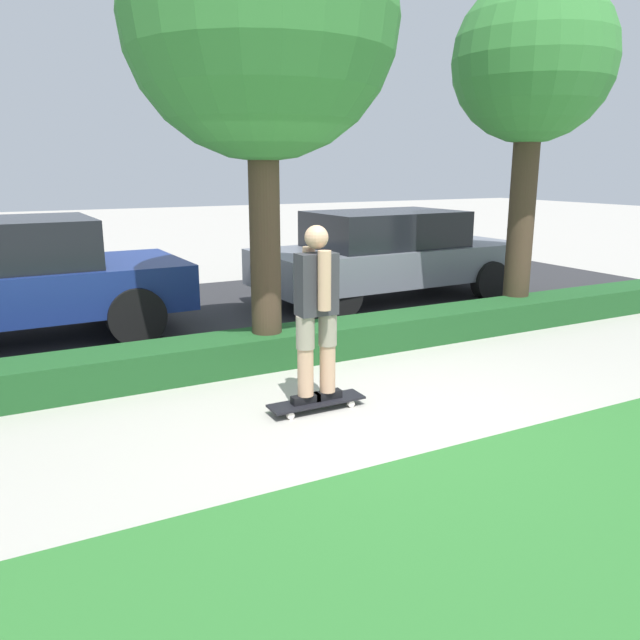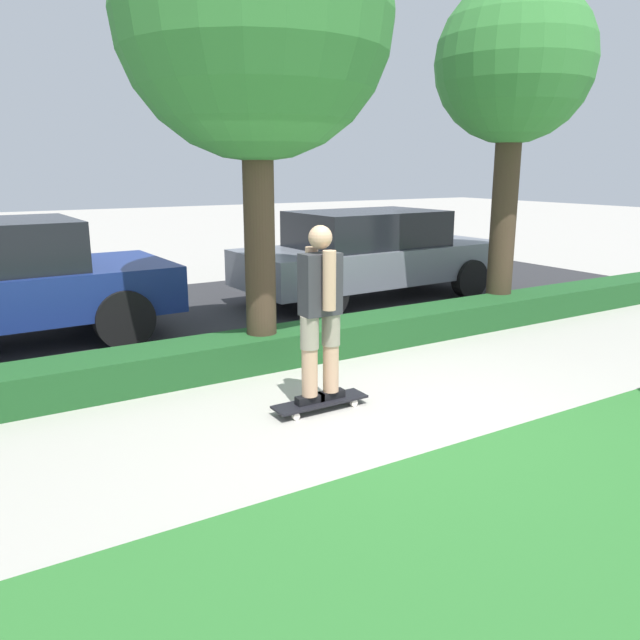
{
  "view_description": "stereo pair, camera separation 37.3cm",
  "coord_description": "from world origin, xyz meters",
  "px_view_note": "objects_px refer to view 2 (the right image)",
  "views": [
    {
      "loc": [
        -2.83,
        -4.46,
        2.1
      ],
      "look_at": [
        -0.17,
        0.6,
        0.7
      ],
      "focal_mm": 35.0,
      "sensor_mm": 36.0,
      "label": 1
    },
    {
      "loc": [
        -3.15,
        -4.28,
        2.1
      ],
      "look_at": [
        -0.17,
        0.6,
        0.7
      ],
      "focal_mm": 35.0,
      "sensor_mm": 36.0,
      "label": 2
    }
  ],
  "objects_px": {
    "parked_car_middle": "(371,253)",
    "skateboard": "(320,402)",
    "skater_person": "(320,310)",
    "tree_mid": "(255,20)",
    "tree_far": "(514,68)"
  },
  "relations": [
    {
      "from": "tree_far",
      "to": "skater_person",
      "type": "bearing_deg",
      "value": -157.25
    },
    {
      "from": "tree_mid",
      "to": "tree_far",
      "type": "distance_m",
      "value": 3.89
    },
    {
      "from": "tree_mid",
      "to": "parked_car_middle",
      "type": "distance_m",
      "value": 4.75
    },
    {
      "from": "skateboard",
      "to": "skater_person",
      "type": "relative_size",
      "value": 0.57
    },
    {
      "from": "tree_far",
      "to": "parked_car_middle",
      "type": "bearing_deg",
      "value": 110.19
    },
    {
      "from": "skater_person",
      "to": "tree_mid",
      "type": "relative_size",
      "value": 0.32
    },
    {
      "from": "skateboard",
      "to": "parked_car_middle",
      "type": "distance_m",
      "value": 5.01
    },
    {
      "from": "skateboard",
      "to": "skater_person",
      "type": "height_order",
      "value": "skater_person"
    },
    {
      "from": "skateboard",
      "to": "tree_far",
      "type": "height_order",
      "value": "tree_far"
    },
    {
      "from": "skateboard",
      "to": "tree_mid",
      "type": "xyz_separation_m",
      "value": [
        0.14,
        1.44,
        3.42
      ]
    },
    {
      "from": "parked_car_middle",
      "to": "skateboard",
      "type": "bearing_deg",
      "value": -133.28
    },
    {
      "from": "tree_far",
      "to": "tree_mid",
      "type": "bearing_deg",
      "value": -176.38
    },
    {
      "from": "skater_person",
      "to": "tree_mid",
      "type": "bearing_deg",
      "value": 84.63
    },
    {
      "from": "tree_far",
      "to": "parked_car_middle",
      "type": "xyz_separation_m",
      "value": [
        -0.76,
        2.06,
        -2.63
      ]
    },
    {
      "from": "skateboard",
      "to": "parked_car_middle",
      "type": "bearing_deg",
      "value": 48.91
    }
  ]
}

